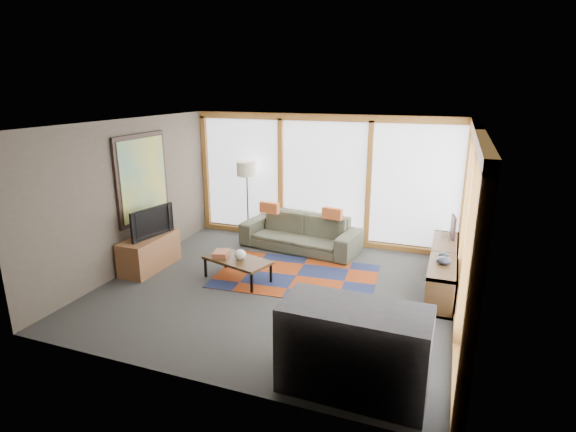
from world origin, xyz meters
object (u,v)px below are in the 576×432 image
(bookshelf, at_px, (443,269))
(bar_counter, at_px, (354,349))
(coffee_table, at_px, (238,269))
(floor_lamp, at_px, (248,201))
(sofa, at_px, (300,232))
(television, at_px, (149,221))
(tv_console, at_px, (150,252))

(bookshelf, xyz_separation_m, bar_counter, (-0.80, -3.06, 0.20))
(coffee_table, bearing_deg, bar_counter, -41.25)
(floor_lamp, relative_size, bar_counter, 1.08)
(sofa, relative_size, bar_counter, 1.52)
(floor_lamp, bearing_deg, television, -114.23)
(sofa, distance_m, floor_lamp, 1.35)
(sofa, bearing_deg, bookshelf, -9.32)
(sofa, height_order, television, television)
(floor_lamp, distance_m, bookshelf, 4.12)
(television, xyz_separation_m, bar_counter, (4.08, -2.06, -0.37))
(bookshelf, height_order, television, television)
(coffee_table, xyz_separation_m, bookshelf, (3.20, 0.94, 0.10))
(sofa, height_order, tv_console, sofa)
(sofa, distance_m, bar_counter, 4.33)
(coffee_table, bearing_deg, floor_lamp, 110.50)
(bookshelf, distance_m, tv_console, 4.99)
(tv_console, height_order, television, television)
(tv_console, distance_m, bar_counter, 4.57)
(bookshelf, xyz_separation_m, television, (-4.87, -0.99, 0.57))
(tv_console, bearing_deg, television, 71.42)
(sofa, relative_size, bookshelf, 1.01)
(sofa, xyz_separation_m, coffee_table, (-0.49, -1.77, -0.15))
(coffee_table, height_order, television, television)
(bookshelf, bearing_deg, television, -168.46)
(sofa, xyz_separation_m, floor_lamp, (-1.24, 0.23, 0.48))
(coffee_table, xyz_separation_m, bar_counter, (2.41, -2.11, 0.30))
(floor_lamp, xyz_separation_m, television, (-0.92, -2.05, 0.04))
(bookshelf, bearing_deg, coffee_table, -163.56)
(bookshelf, bearing_deg, bar_counter, -104.59)
(sofa, bearing_deg, bar_counter, -56.13)
(coffee_table, height_order, bookshelf, bookshelf)
(bar_counter, bearing_deg, tv_console, 154.83)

